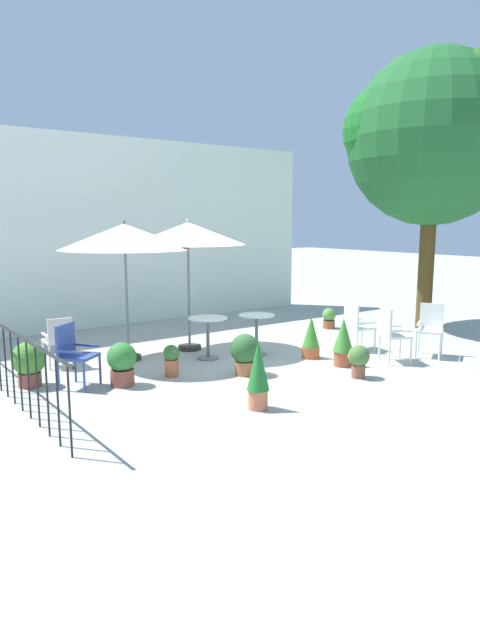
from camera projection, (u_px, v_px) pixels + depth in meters
The scene contains 22 objects.
ground_plane at pixel (232, 358), 10.16m from camera, with size 60.00×60.00×0.00m, color #A8AAA4.
villa_facade at pixel (124, 232), 13.26m from camera, with size 10.21×0.30×4.31m, color white.
terrace_railing at pixel (5, 349), 7.81m from camera, with size 0.03×5.45×1.01m.
shade_tree at pixel (433, 138), 12.35m from camera, with size 3.92×3.74×6.05m.
patio_umbrella_0 at pixel (188, 235), 10.45m from camera, with size 2.13×2.13×2.46m.
patio_umbrella_1 at pixel (125, 238), 9.66m from camera, with size 2.26×2.26×2.45m.
cafe_table_0 at pixel (208, 330), 10.02m from camera, with size 0.70×0.70×0.75m.
cafe_table_1 at pixel (257, 327), 10.31m from camera, with size 0.66×0.66×0.75m.
patio_chair_0 at pixel (58, 338), 9.46m from camera, with size 0.45×0.48×0.85m.
patio_chair_1 at pixel (391, 331), 9.79m from camera, with size 0.61×0.64×0.96m.
patio_chair_2 at pixel (73, 351), 8.31m from camera, with size 0.67×0.66×0.95m.
patio_chair_3 at pixel (356, 324), 10.69m from camera, with size 0.52×0.49×0.90m.
patio_chair_4 at pixel (430, 326), 10.24m from camera, with size 0.63×0.62×0.95m.
potted_plant_0 at pixel (245, 352), 9.01m from camera, with size 0.48×0.48×0.66m.
potted_plant_1 at pixel (329, 318), 12.91m from camera, with size 0.31×0.31×0.47m.
potted_plant_2 at pixel (258, 373), 7.33m from camera, with size 0.30×0.30×0.92m.
potted_plant_3 at pixel (29, 362), 8.35m from camera, with size 0.50×0.50×0.68m.
potted_plant_4 at pixel (311, 338), 10.10m from camera, with size 0.32×0.32×0.76m.
potted_plant_5 at pixel (171, 359), 8.93m from camera, with size 0.26×0.26×0.51m.
potted_plant_6 at pixel (122, 363), 8.41m from camera, with size 0.44×0.44×0.66m.
potted_plant_7 at pixel (359, 359), 8.84m from camera, with size 0.34×0.34×0.52m.
potted_plant_8 at pixel (343, 341), 9.54m from camera, with size 0.35×0.35×0.82m.
Camera 1 is at (-5.72, -8.07, 2.44)m, focal length 31.78 mm.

